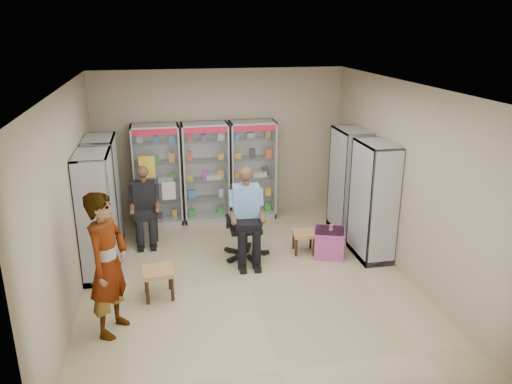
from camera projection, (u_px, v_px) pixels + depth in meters
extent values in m
plane|color=tan|center=(248.00, 282.00, 7.79)|extent=(6.00, 6.00, 0.00)
cube|color=tan|center=(221.00, 144.00, 10.09)|extent=(5.00, 0.02, 3.00)
cube|color=tan|center=(306.00, 294.00, 4.52)|extent=(5.00, 0.02, 3.00)
cube|color=tan|center=(68.00, 202.00, 6.84)|extent=(0.02, 6.00, 3.00)
cube|color=tan|center=(405.00, 181.00, 7.77)|extent=(0.02, 6.00, 3.00)
cube|color=beige|center=(247.00, 87.00, 6.82)|extent=(5.00, 6.00, 0.02)
cube|color=silver|center=(157.00, 175.00, 9.76)|extent=(0.90, 0.50, 2.00)
cube|color=#A8AAAF|center=(206.00, 173.00, 9.94)|extent=(0.90, 0.50, 2.00)
cube|color=silver|center=(253.00, 170.00, 10.11)|extent=(0.90, 0.50, 2.00)
cube|color=#AEB1B6|center=(349.00, 182.00, 9.36)|extent=(0.90, 0.50, 2.00)
cube|color=#AAABB1|center=(373.00, 201.00, 8.34)|extent=(0.90, 0.50, 2.00)
cube|color=silver|center=(104.00, 193.00, 8.73)|extent=(0.90, 0.50, 2.00)
cube|color=silver|center=(98.00, 216.00, 7.70)|extent=(0.90, 0.50, 2.00)
cube|color=black|center=(146.00, 215.00, 9.21)|extent=(0.42, 0.42, 0.94)
cube|color=black|center=(245.00, 224.00, 8.45)|extent=(0.68, 0.68, 1.20)
cube|color=#BC4B84|center=(329.00, 243.00, 8.59)|extent=(0.62, 0.61, 0.47)
cylinder|color=#621708|center=(331.00, 227.00, 8.50)|extent=(0.07, 0.07, 0.10)
cube|color=tan|center=(304.00, 242.00, 8.73)|extent=(0.43, 0.43, 0.39)
cube|color=#B0904A|center=(159.00, 283.00, 7.30)|extent=(0.47, 0.47, 0.44)
imported|color=gray|center=(108.00, 264.00, 6.25)|extent=(0.71, 0.83, 1.91)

